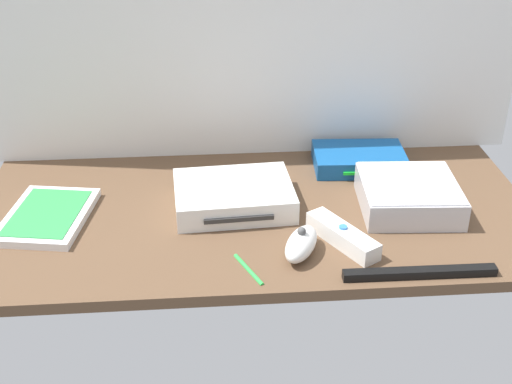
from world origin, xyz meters
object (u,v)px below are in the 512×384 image
object	(u,v)px
game_console	(234,196)
sensor_bar	(420,273)
mini_computer	(409,195)
remote_nunchuk	(301,244)
network_router	(359,159)
stylus_pen	(249,268)
remote_wand	(343,236)
game_case	(48,215)

from	to	relation	value
game_console	sensor_bar	xyz separation A→B (cm)	(27.54, -23.67, -1.50)
mini_computer	sensor_bar	distance (cm)	21.17
remote_nunchuk	sensor_bar	xyz separation A→B (cm)	(17.46, -7.48, -1.34)
mini_computer	remote_nunchuk	world-z (taller)	mini_computer
network_router	sensor_bar	distance (cm)	37.68
network_router	stylus_pen	size ratio (longest dim) A/B	2.07
network_router	remote_wand	xyz separation A→B (cm)	(-8.56, -27.54, -0.19)
game_case	remote_nunchuk	xyz separation A→B (cm)	(42.92, -14.48, 1.28)
stylus_pen	remote_wand	bearing A→B (deg)	21.38
network_router	stylus_pen	bearing A→B (deg)	-123.11
mini_computer	stylus_pen	xyz separation A→B (cm)	(-30.02, -16.92, -2.29)
sensor_bar	stylus_pen	size ratio (longest dim) A/B	2.67
game_case	stylus_pen	xyz separation A→B (cm)	(34.16, -18.15, -0.41)
network_router	sensor_bar	world-z (taller)	network_router
network_router	sensor_bar	xyz separation A→B (cm)	(1.64, -37.63, -1.00)
game_case	sensor_bar	world-z (taller)	game_case
network_router	remote_nunchuk	distance (cm)	34.05
stylus_pen	game_console	bearing A→B (deg)	93.79
mini_computer	remote_nunchuk	size ratio (longest dim) A/B	1.65
remote_wand	sensor_bar	size ratio (longest dim) A/B	0.61
mini_computer	sensor_bar	bearing A→B (deg)	-100.38
remote_wand	stylus_pen	size ratio (longest dim) A/B	1.62
game_console	sensor_bar	distance (cm)	36.34
remote_wand	remote_nunchuk	world-z (taller)	remote_nunchuk
game_case	stylus_pen	distance (cm)	38.69
mini_computer	sensor_bar	size ratio (longest dim) A/B	0.75
game_case	remote_nunchuk	world-z (taller)	remote_nunchuk
game_case	sensor_bar	distance (cm)	64.26
remote_nunchuk	sensor_bar	size ratio (longest dim) A/B	0.46
game_case	remote_wand	bearing A→B (deg)	-3.70
remote_nunchuk	sensor_bar	distance (cm)	19.04
mini_computer	game_case	bearing A→B (deg)	178.91
game_console	stylus_pen	distance (cm)	19.99
game_console	mini_computer	size ratio (longest dim) A/B	1.22
remote_wand	game_case	bearing A→B (deg)	136.12
game_console	game_case	bearing A→B (deg)	179.43
stylus_pen	mini_computer	bearing A→B (deg)	29.41
stylus_pen	sensor_bar	bearing A→B (deg)	-8.28
game_console	sensor_bar	world-z (taller)	game_console
game_console	network_router	xyz separation A→B (cm)	(25.90, 13.95, -0.50)
mini_computer	stylus_pen	world-z (taller)	mini_computer
game_case	network_router	world-z (taller)	network_router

